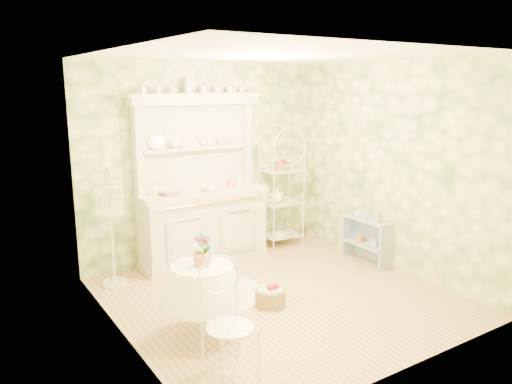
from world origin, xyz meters
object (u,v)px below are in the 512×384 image
floor_basket (270,296)px  round_table (203,298)px  cafe_chair (230,322)px  birdcage_stand (111,226)px  kitchen_dresser (202,181)px  side_shelf (367,242)px  bakers_rack (281,190)px

floor_basket → round_table: bearing=-168.2°
cafe_chair → birdcage_stand: birdcage_stand is taller
kitchen_dresser → round_table: kitchen_dresser is taller
kitchen_dresser → birdcage_stand: kitchen_dresser is taller
kitchen_dresser → birdcage_stand: size_ratio=1.53×
side_shelf → cafe_chair: (-2.96, -1.39, 0.22)m
kitchen_dresser → floor_basket: kitchen_dresser is taller
round_table → birdcage_stand: birdcage_stand is taller
kitchen_dresser → side_shelf: (1.88, -1.22, -0.86)m
round_table → cafe_chair: (-0.14, -0.77, 0.12)m
round_table → floor_basket: size_ratio=2.34×
birdcage_stand → floor_basket: (1.27, -1.51, -0.64)m
kitchen_dresser → birdcage_stand: 1.35m
side_shelf → bakers_rack: bearing=116.9°
side_shelf → cafe_chair: bearing=-151.0°
cafe_chair → side_shelf: bearing=40.9°
bakers_rack → cafe_chair: bearing=-129.5°
cafe_chair → floor_basket: size_ratio=3.10×
cafe_chair → floor_basket: cafe_chair is taller
side_shelf → kitchen_dresser: bearing=150.9°
floor_basket → cafe_chair: bearing=-137.9°
bakers_rack → birdcage_stand: 2.64m
round_table → floor_basket: bearing=11.8°
bakers_rack → round_table: bearing=-137.5°
cafe_chair → round_table: bearing=95.4°
side_shelf → cafe_chair: size_ratio=0.66×
bakers_rack → floor_basket: 2.29m
bakers_rack → floor_basket: bearing=-125.8°
bakers_rack → side_shelf: bakers_rack is taller
bakers_rack → birdcage_stand: bearing=-173.2°
bakers_rack → birdcage_stand: bakers_rack is taller
round_table → floor_basket: 0.98m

